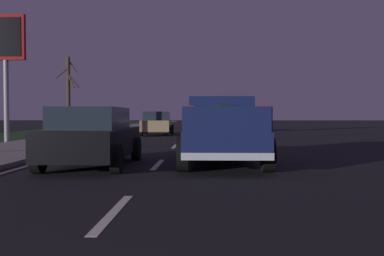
# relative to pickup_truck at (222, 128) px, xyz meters

# --- Properties ---
(ground) EXTENTS (144.00, 144.00, 0.00)m
(ground) POSITION_rel_pickup_truck_xyz_m (16.01, 1.75, -0.98)
(ground) COLOR black
(sidewalk_shoulder) EXTENTS (108.00, 4.00, 0.12)m
(sidewalk_shoulder) POSITION_rel_pickup_truck_xyz_m (16.01, 7.45, -0.92)
(sidewalk_shoulder) COLOR gray
(sidewalk_shoulder) RESTS_ON ground
(grass_verge) EXTENTS (108.00, 6.00, 0.01)m
(grass_verge) POSITION_rel_pickup_truck_xyz_m (16.01, 12.45, -0.98)
(grass_verge) COLOR #1E3819
(grass_verge) RESTS_ON ground
(lane_markings) EXTENTS (108.00, 3.54, 0.01)m
(lane_markings) POSITION_rel_pickup_truck_xyz_m (17.96, 4.30, -0.98)
(lane_markings) COLOR silver
(lane_markings) RESTS_ON ground
(pickup_truck) EXTENTS (5.42, 2.29, 1.87)m
(pickup_truck) POSITION_rel_pickup_truck_xyz_m (0.00, 0.00, 0.00)
(pickup_truck) COLOR #141E4C
(pickup_truck) RESTS_ON ground
(sedan_tan) EXTENTS (4.45, 2.10, 1.54)m
(sedan_tan) POSITION_rel_pickup_truck_xyz_m (16.37, 3.60, -0.20)
(sedan_tan) COLOR #9E845B
(sedan_tan) RESTS_ON ground
(sedan_black) EXTENTS (4.41, 2.04, 1.54)m
(sedan_black) POSITION_rel_pickup_truck_xyz_m (-0.84, 3.40, -0.20)
(sedan_black) COLOR black
(sedan_black) RESTS_ON ground
(sedan_white) EXTENTS (4.40, 2.02, 1.54)m
(sedan_white) POSITION_rel_pickup_truck_xyz_m (20.58, 0.04, -0.20)
(sedan_white) COLOR silver
(sedan_white) RESTS_ON ground
(gas_price_sign) EXTENTS (0.27, 1.90, 6.18)m
(gas_price_sign) POSITION_rel_pickup_truck_xyz_m (8.67, 10.08, 3.62)
(gas_price_sign) COLOR #99999E
(gas_price_sign) RESTS_ON ground
(bare_tree_far) EXTENTS (0.98, 1.80, 5.77)m
(bare_tree_far) POSITION_rel_pickup_truck_xyz_m (20.97, 10.92, 2.05)
(bare_tree_far) COLOR #423323
(bare_tree_far) RESTS_ON ground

